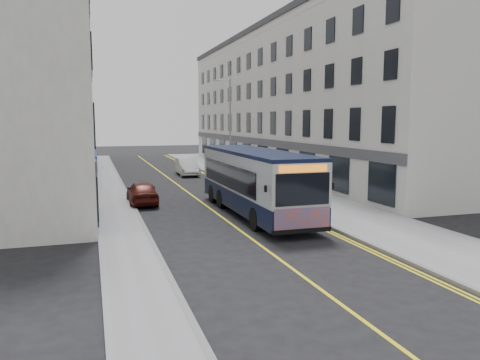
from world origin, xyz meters
TOP-DOWN VIEW (x-y plane):
  - ground at (0.00, 0.00)m, footprint 140.00×140.00m
  - pavement_east at (6.25, 12.00)m, footprint 4.50×64.00m
  - pavement_west at (-5.00, 12.00)m, footprint 2.00×64.00m
  - kerb_east at (4.00, 12.00)m, footprint 0.18×64.00m
  - kerb_west at (-4.00, 12.00)m, footprint 0.18×64.00m
  - road_centre_line at (0.00, 12.00)m, footprint 0.12×64.00m
  - road_dbl_yellow_inner at (3.55, 12.00)m, footprint 0.10×64.00m
  - road_dbl_yellow_outer at (3.75, 12.00)m, footprint 0.10×64.00m
  - terrace_east at (11.50, 21.00)m, footprint 6.00×46.00m
  - terrace_west at (-9.00, 21.00)m, footprint 6.00×46.00m
  - streetlamp at (4.17, 14.00)m, footprint 1.32×0.18m
  - city_bus at (1.80, 1.27)m, footprint 2.65×11.38m
  - bicycle at (4.57, 2.61)m, footprint 1.81×0.95m
  - pedestrian_near at (6.25, 10.47)m, footprint 0.70×0.60m
  - pedestrian_far at (6.71, 13.08)m, footprint 0.98×0.95m
  - car_white at (1.89, 19.53)m, footprint 1.62×4.55m
  - car_maroon at (-3.40, 6.12)m, footprint 1.62×4.01m

SIDE VIEW (x-z plane):
  - ground at x=0.00m, z-range 0.00..0.00m
  - road_centre_line at x=0.00m, z-range 0.00..0.01m
  - road_dbl_yellow_inner at x=3.55m, z-range 0.00..0.01m
  - road_dbl_yellow_outer at x=3.75m, z-range 0.00..0.01m
  - pavement_east at x=6.25m, z-range 0.00..0.12m
  - pavement_west at x=-5.00m, z-range 0.00..0.12m
  - kerb_east at x=4.00m, z-range 0.00..0.13m
  - kerb_west at x=-4.00m, z-range 0.00..0.13m
  - bicycle at x=4.57m, z-range 0.12..1.03m
  - car_maroon at x=-3.40m, z-range 0.00..1.36m
  - car_white at x=1.89m, z-range 0.00..1.49m
  - pedestrian_far at x=6.71m, z-range 0.12..1.72m
  - pedestrian_near at x=6.25m, z-range 0.12..1.75m
  - city_bus at x=1.80m, z-range 0.15..3.46m
  - streetlamp at x=4.17m, z-range 0.38..8.38m
  - terrace_east at x=11.50m, z-range 0.00..13.00m
  - terrace_west at x=-9.00m, z-range 0.00..13.00m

